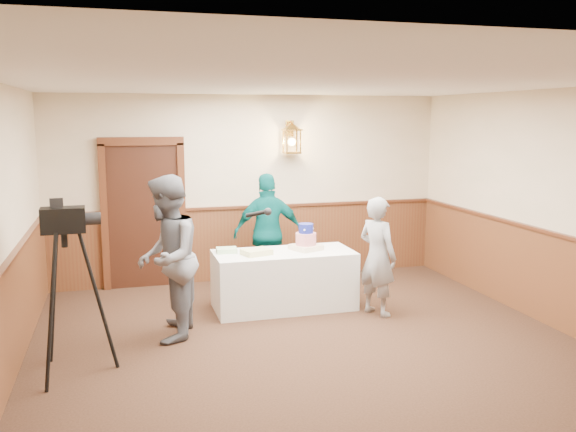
{
  "coord_description": "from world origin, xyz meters",
  "views": [
    {
      "loc": [
        -1.94,
        -5.52,
        2.47
      ],
      "look_at": [
        0.09,
        1.7,
        1.25
      ],
      "focal_mm": 38.0,
      "sensor_mm": 36.0,
      "label": 1
    }
  ],
  "objects_px": {
    "sheet_cake_yellow": "(256,252)",
    "tv_camera_rig": "(68,300)",
    "sheet_cake_green": "(227,250)",
    "tiered_cake": "(306,240)",
    "baker": "(377,256)",
    "interviewer": "(167,258)",
    "assistant_p": "(268,233)",
    "display_table": "(284,280)"
  },
  "relations": [
    {
      "from": "tiered_cake",
      "to": "sheet_cake_green",
      "type": "bearing_deg",
      "value": 173.54
    },
    {
      "from": "tiered_cake",
      "to": "baker",
      "type": "distance_m",
      "value": 0.97
    },
    {
      "from": "sheet_cake_yellow",
      "to": "sheet_cake_green",
      "type": "xyz_separation_m",
      "value": [
        -0.34,
        0.23,
        -0.01
      ]
    },
    {
      "from": "tiered_cake",
      "to": "assistant_p",
      "type": "relative_size",
      "value": 0.26
    },
    {
      "from": "display_table",
      "to": "assistant_p",
      "type": "height_order",
      "value": "assistant_p"
    },
    {
      "from": "assistant_p",
      "to": "tv_camera_rig",
      "type": "relative_size",
      "value": 1.03
    },
    {
      "from": "sheet_cake_yellow",
      "to": "tv_camera_rig",
      "type": "height_order",
      "value": "tv_camera_rig"
    },
    {
      "from": "sheet_cake_yellow",
      "to": "assistant_p",
      "type": "distance_m",
      "value": 0.98
    },
    {
      "from": "baker",
      "to": "assistant_p",
      "type": "bearing_deg",
      "value": 10.53
    },
    {
      "from": "interviewer",
      "to": "tv_camera_rig",
      "type": "bearing_deg",
      "value": -40.89
    },
    {
      "from": "sheet_cake_green",
      "to": "assistant_p",
      "type": "relative_size",
      "value": 0.15
    },
    {
      "from": "baker",
      "to": "tv_camera_rig",
      "type": "height_order",
      "value": "tv_camera_rig"
    },
    {
      "from": "interviewer",
      "to": "assistant_p",
      "type": "bearing_deg",
      "value": 148.81
    },
    {
      "from": "display_table",
      "to": "interviewer",
      "type": "bearing_deg",
      "value": -154.95
    },
    {
      "from": "tiered_cake",
      "to": "assistant_p",
      "type": "xyz_separation_m",
      "value": [
        -0.31,
        0.79,
        -0.04
      ]
    },
    {
      "from": "sheet_cake_yellow",
      "to": "assistant_p",
      "type": "bearing_deg",
      "value": 67.36
    },
    {
      "from": "interviewer",
      "to": "tv_camera_rig",
      "type": "xyz_separation_m",
      "value": [
        -1.0,
        -0.71,
        -0.19
      ]
    },
    {
      "from": "display_table",
      "to": "sheet_cake_green",
      "type": "relative_size",
      "value": 6.98
    },
    {
      "from": "interviewer",
      "to": "assistant_p",
      "type": "height_order",
      "value": "interviewer"
    },
    {
      "from": "assistant_p",
      "to": "tv_camera_rig",
      "type": "height_order",
      "value": "assistant_p"
    },
    {
      "from": "tv_camera_rig",
      "to": "sheet_cake_yellow",
      "type": "bearing_deg",
      "value": 29.7
    },
    {
      "from": "tiered_cake",
      "to": "baker",
      "type": "height_order",
      "value": "baker"
    },
    {
      "from": "tiered_cake",
      "to": "tv_camera_rig",
      "type": "height_order",
      "value": "tv_camera_rig"
    },
    {
      "from": "sheet_cake_green",
      "to": "assistant_p",
      "type": "distance_m",
      "value": 0.99
    },
    {
      "from": "sheet_cake_yellow",
      "to": "baker",
      "type": "distance_m",
      "value": 1.52
    },
    {
      "from": "tiered_cake",
      "to": "sheet_cake_green",
      "type": "xyz_separation_m",
      "value": [
        -1.03,
        0.12,
        -0.11
      ]
    },
    {
      "from": "sheet_cake_yellow",
      "to": "interviewer",
      "type": "distance_m",
      "value": 1.34
    },
    {
      "from": "tiered_cake",
      "to": "interviewer",
      "type": "bearing_deg",
      "value": -157.66
    },
    {
      "from": "tiered_cake",
      "to": "sheet_cake_green",
      "type": "height_order",
      "value": "tiered_cake"
    },
    {
      "from": "sheet_cake_yellow",
      "to": "interviewer",
      "type": "bearing_deg",
      "value": -150.8
    },
    {
      "from": "tiered_cake",
      "to": "baker",
      "type": "relative_size",
      "value": 0.29
    },
    {
      "from": "interviewer",
      "to": "assistant_p",
      "type": "xyz_separation_m",
      "value": [
        1.54,
        1.55,
        -0.08
      ]
    },
    {
      "from": "sheet_cake_green",
      "to": "assistant_p",
      "type": "bearing_deg",
      "value": 43.25
    },
    {
      "from": "tiered_cake",
      "to": "assistant_p",
      "type": "height_order",
      "value": "assistant_p"
    },
    {
      "from": "display_table",
      "to": "assistant_p",
      "type": "distance_m",
      "value": 0.96
    },
    {
      "from": "interviewer",
      "to": "tiered_cake",
      "type": "bearing_deg",
      "value": 125.88
    },
    {
      "from": "display_table",
      "to": "sheet_cake_yellow",
      "type": "distance_m",
      "value": 0.56
    },
    {
      "from": "sheet_cake_green",
      "to": "tv_camera_rig",
      "type": "relative_size",
      "value": 0.16
    },
    {
      "from": "baker",
      "to": "assistant_p",
      "type": "distance_m",
      "value": 1.76
    },
    {
      "from": "sheet_cake_green",
      "to": "assistant_p",
      "type": "height_order",
      "value": "assistant_p"
    },
    {
      "from": "tiered_cake",
      "to": "tv_camera_rig",
      "type": "xyz_separation_m",
      "value": [
        -2.85,
        -1.47,
        -0.15
      ]
    },
    {
      "from": "sheet_cake_yellow",
      "to": "tv_camera_rig",
      "type": "xyz_separation_m",
      "value": [
        -2.16,
        -1.36,
        -0.05
      ]
    }
  ]
}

